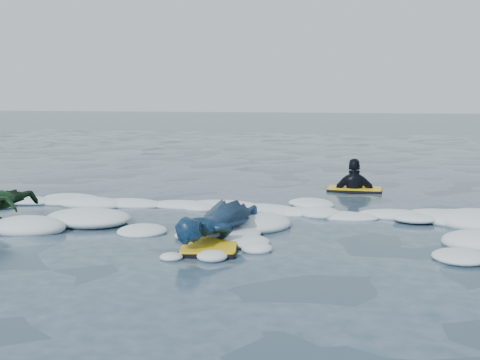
# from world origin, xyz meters

# --- Properties ---
(ground) EXTENTS (120.00, 120.00, 0.00)m
(ground) POSITION_xyz_m (0.00, 0.00, 0.00)
(ground) COLOR #162735
(ground) RESTS_ON ground
(foam_band) EXTENTS (12.00, 3.10, 0.30)m
(foam_band) POSITION_xyz_m (0.00, 1.03, 0.00)
(foam_band) COLOR white
(foam_band) RESTS_ON ground
(prone_woman_unit) EXTENTS (0.86, 1.76, 0.44)m
(prone_woman_unit) POSITION_xyz_m (1.27, -0.50, 0.23)
(prone_woman_unit) COLOR black
(prone_woman_unit) RESTS_ON ground
(prone_child_unit) EXTENTS (0.65, 1.25, 0.47)m
(prone_child_unit) POSITION_xyz_m (-1.77, -0.34, 0.24)
(prone_child_unit) COLOR black
(prone_child_unit) RESTS_ON ground
(waiting_rider_unit) EXTENTS (0.99, 0.56, 1.46)m
(waiting_rider_unit) POSITION_xyz_m (2.56, 3.83, -0.11)
(waiting_rider_unit) COLOR black
(waiting_rider_unit) RESTS_ON ground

